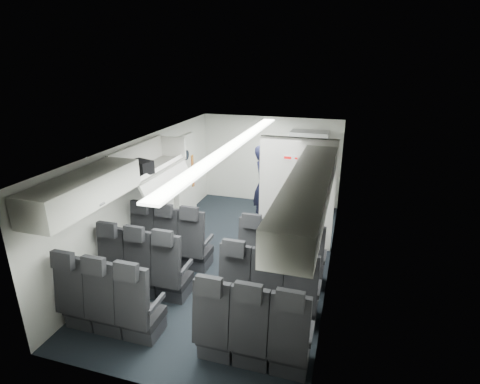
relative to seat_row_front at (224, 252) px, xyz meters
The scene contains 14 objects.
cabin_shell 0.90m from the seat_row_front, 90.00° to the left, with size 3.41×6.01×2.16m.
seat_row_front is the anchor object (origin of this frame).
seat_row_mid 0.90m from the seat_row_front, 90.00° to the right, with size 3.33×0.56×1.24m.
seat_row_rear 1.80m from the seat_row_front, 90.00° to the right, with size 3.33×0.56×1.24m.
overhead_bin_left_rear 2.50m from the seat_row_front, 133.68° to the right, with size 0.53×1.80×0.40m.
overhead_bin_left_front_open 1.98m from the seat_row_front, 168.87° to the left, with size 0.64×1.70×0.72m.
overhead_bin_right_rear 2.50m from the seat_row_front, 46.32° to the right, with size 0.53×1.80×0.40m.
overhead_bin_right_front 2.04m from the seat_row_front, 11.46° to the left, with size 0.53×1.70×0.40m.
bulkhead_partition 1.79m from the seat_row_front, 53.69° to the left, with size 1.40×0.15×2.13m.
galley_unit 3.43m from the seat_row_front, 73.72° to the left, with size 0.85×0.52×1.90m.
boarding_door 2.71m from the seat_row_front, 128.16° to the left, with size 0.12×1.27×1.86m.
flight_attendant 2.22m from the seat_row_front, 85.82° to the left, with size 0.65×0.42×1.77m, color black.
carry_on_bag 1.96m from the seat_row_front, behind, with size 0.36×0.25×0.22m, color black.
papers 2.25m from the seat_row_front, 80.64° to the left, with size 0.19×0.02×0.13m, color white.
Camera 1 is at (1.86, -5.78, 3.49)m, focal length 28.00 mm.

